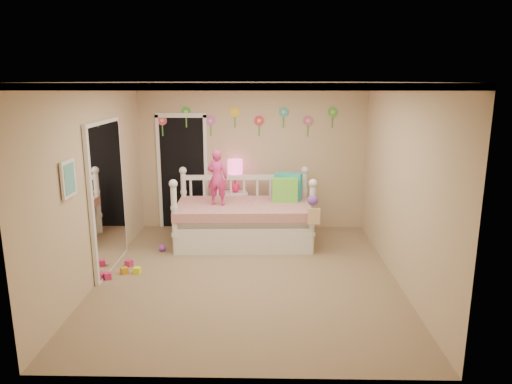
{
  "coord_description": "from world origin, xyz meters",
  "views": [
    {
      "loc": [
        0.23,
        -5.96,
        2.61
      ],
      "look_at": [
        0.1,
        0.6,
        1.05
      ],
      "focal_mm": 32.75,
      "sensor_mm": 36.0,
      "label": 1
    }
  ],
  "objects_px": {
    "daybed": "(244,208)",
    "nightstand": "(235,211)",
    "table_lamp": "(235,171)",
    "child": "(217,178)"
  },
  "relations": [
    {
      "from": "daybed",
      "to": "table_lamp",
      "type": "distance_m",
      "value": 0.87
    },
    {
      "from": "child",
      "to": "daybed",
      "type": "bearing_deg",
      "value": -160.36
    },
    {
      "from": "daybed",
      "to": "table_lamp",
      "type": "height_order",
      "value": "table_lamp"
    },
    {
      "from": "nightstand",
      "to": "daybed",
      "type": "bearing_deg",
      "value": -83.77
    },
    {
      "from": "daybed",
      "to": "nightstand",
      "type": "height_order",
      "value": "daybed"
    },
    {
      "from": "nightstand",
      "to": "table_lamp",
      "type": "distance_m",
      "value": 0.73
    },
    {
      "from": "daybed",
      "to": "nightstand",
      "type": "relative_size",
      "value": 3.18
    },
    {
      "from": "table_lamp",
      "to": "nightstand",
      "type": "bearing_deg",
      "value": 0.0
    },
    {
      "from": "child",
      "to": "table_lamp",
      "type": "height_order",
      "value": "child"
    },
    {
      "from": "daybed",
      "to": "table_lamp",
      "type": "xyz_separation_m",
      "value": [
        -0.18,
        0.7,
        0.48
      ]
    }
  ]
}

